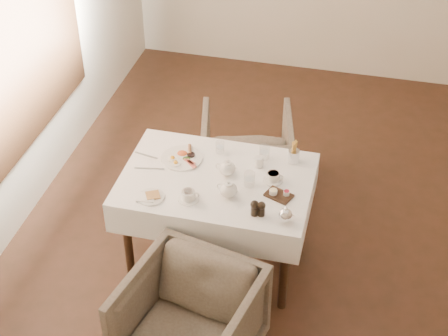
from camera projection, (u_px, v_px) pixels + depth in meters
name	position (u px, v px, depth m)	size (l,w,h in m)	color
room	(14.00, 9.00, 4.70)	(5.00, 5.00, 5.00)	#301E10
table	(217.00, 191.00, 4.66)	(1.28, 0.88, 0.75)	black
armchair_near	(190.00, 324.00, 4.13)	(0.75, 0.77, 0.70)	#4B4137
armchair_far	(246.00, 152.00, 5.52)	(0.71, 0.73, 0.66)	#4B4137
breakfast_plate	(182.00, 157.00, 4.75)	(0.29, 0.29, 0.04)	white
side_plate	(150.00, 197.00, 4.42)	(0.18, 0.17, 0.02)	white
teapot_centre	(227.00, 167.00, 4.58)	(0.15, 0.12, 0.12)	white
teapot_front	(229.00, 189.00, 4.40)	(0.15, 0.12, 0.12)	white
creamer	(259.00, 162.00, 4.67)	(0.06, 0.06, 0.07)	white
teacup_near	(188.00, 196.00, 4.40)	(0.14, 0.14, 0.07)	white
teacup_far	(273.00, 177.00, 4.55)	(0.13, 0.13, 0.07)	white
glass_left	(220.00, 147.00, 4.79)	(0.06, 0.06, 0.09)	silver
glass_mid	(249.00, 179.00, 4.50)	(0.07, 0.07, 0.10)	silver
glass_right	(264.00, 152.00, 4.74)	(0.07, 0.07, 0.10)	silver
condiment_board	(279.00, 194.00, 4.43)	(0.20, 0.17, 0.04)	black
pepper_mill_left	(255.00, 208.00, 4.27)	(0.06, 0.06, 0.11)	black
pepper_mill_right	(261.00, 209.00, 4.27)	(0.05, 0.05, 0.11)	black
silver_pot	(285.00, 214.00, 4.22)	(0.11, 0.09, 0.12)	white
fries_cup	(294.00, 153.00, 4.69)	(0.08, 0.08, 0.17)	silver
cutlery_fork	(146.00, 155.00, 4.79)	(0.01, 0.18, 0.00)	silver
cutlery_knife	(149.00, 169.00, 4.67)	(0.02, 0.21, 0.00)	silver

